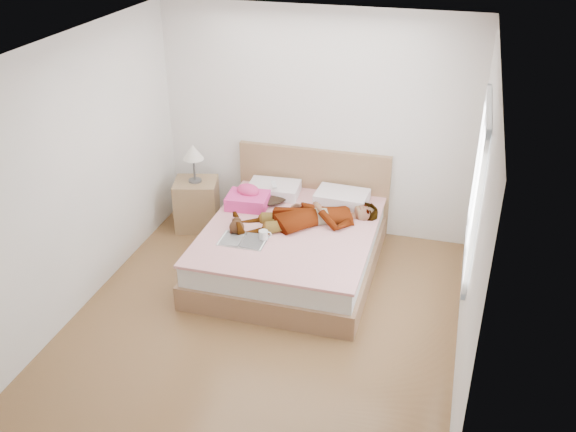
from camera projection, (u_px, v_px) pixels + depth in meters
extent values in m
plane|color=#55341A|center=(264.00, 320.00, 6.16)|extent=(4.00, 4.00, 0.00)
imported|color=white|center=(308.00, 213.00, 6.79)|extent=(1.68, 1.26, 0.22)
ellipsoid|color=black|center=(270.00, 194.00, 7.34)|extent=(0.49, 0.59, 0.08)
cube|color=silver|center=(274.00, 184.00, 7.20)|extent=(0.09, 0.11, 0.06)
plane|color=white|center=(258.00, 49.00, 4.94)|extent=(4.00, 4.00, 0.00)
plane|color=white|center=(316.00, 123.00, 7.25)|extent=(3.60, 0.00, 3.60)
plane|color=silver|center=(160.00, 342.00, 3.85)|extent=(3.60, 0.00, 3.60)
plane|color=white|center=(78.00, 176.00, 5.98)|extent=(0.00, 4.00, 4.00)
plane|color=silver|center=(476.00, 227.00, 5.12)|extent=(0.00, 4.00, 4.00)
cube|color=white|center=(477.00, 188.00, 5.29)|extent=(0.02, 1.10, 1.30)
cube|color=silver|center=(475.00, 220.00, 4.80)|extent=(0.04, 0.06, 1.42)
cube|color=silver|center=(478.00, 161.00, 5.78)|extent=(0.04, 0.06, 1.42)
cube|color=silver|center=(466.00, 258.00, 5.61)|extent=(0.04, 1.22, 0.06)
cube|color=silver|center=(489.00, 109.00, 4.97)|extent=(0.04, 1.22, 0.06)
cube|color=silver|center=(476.00, 188.00, 5.29)|extent=(0.03, 0.04, 1.30)
cube|color=brown|center=(291.00, 258.00, 6.91)|extent=(1.78, 2.08, 0.26)
cube|color=silver|center=(291.00, 239.00, 6.80)|extent=(1.70, 2.00, 0.22)
cube|color=silver|center=(291.00, 229.00, 6.74)|extent=(1.74, 2.04, 0.03)
cube|color=brown|center=(313.00, 189.00, 7.59)|extent=(1.80, 0.07, 1.00)
cube|color=white|center=(274.00, 189.00, 7.41)|extent=(0.61, 0.44, 0.13)
cube|color=white|center=(342.00, 197.00, 7.22)|extent=(0.60, 0.43, 0.13)
cube|color=#FF459F|center=(248.00, 201.00, 7.13)|extent=(0.48, 0.40, 0.15)
ellipsoid|color=#F0416B|center=(248.00, 190.00, 7.14)|extent=(0.32, 0.28, 0.14)
cube|color=white|center=(243.00, 241.00, 6.48)|extent=(0.47, 0.32, 0.01)
cube|color=white|center=(232.00, 238.00, 6.51)|extent=(0.24, 0.31, 0.02)
cube|color=#252525|center=(254.00, 241.00, 6.45)|extent=(0.24, 0.31, 0.02)
cylinder|color=silver|center=(263.00, 235.00, 6.48)|extent=(0.12, 0.12, 0.10)
torus|color=white|center=(268.00, 235.00, 6.49)|extent=(0.07, 0.04, 0.07)
cylinder|color=black|center=(263.00, 232.00, 6.46)|extent=(0.10, 0.10, 0.00)
ellipsoid|color=black|center=(237.00, 227.00, 6.60)|extent=(0.21, 0.22, 0.13)
ellipsoid|color=beige|center=(237.00, 227.00, 6.59)|extent=(0.11, 0.12, 0.06)
sphere|color=black|center=(237.00, 222.00, 6.69)|extent=(0.10, 0.10, 0.10)
sphere|color=pink|center=(233.00, 219.00, 6.70)|extent=(0.04, 0.04, 0.04)
sphere|color=pink|center=(240.00, 218.00, 6.71)|extent=(0.04, 0.04, 0.04)
ellipsoid|color=black|center=(231.00, 232.00, 6.58)|extent=(0.06, 0.07, 0.03)
ellipsoid|color=#331D0E|center=(242.00, 231.00, 6.59)|extent=(0.06, 0.07, 0.03)
cube|color=brown|center=(197.00, 204.00, 7.67)|extent=(0.59, 0.55, 0.60)
cylinder|color=#505050|center=(195.00, 180.00, 7.52)|extent=(0.19, 0.19, 0.02)
cylinder|color=#494949|center=(194.00, 168.00, 7.45)|extent=(0.03, 0.03, 0.31)
cone|color=silver|center=(193.00, 152.00, 7.35)|extent=(0.29, 0.29, 0.18)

